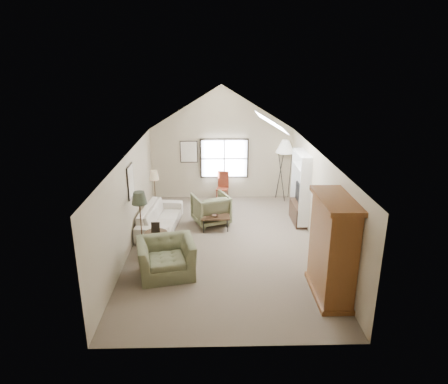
{
  "coord_description": "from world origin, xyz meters",
  "views": [
    {
      "loc": [
        -0.25,
        -9.8,
        4.85
      ],
      "look_at": [
        0.0,
        0.4,
        1.4
      ],
      "focal_mm": 32.0,
      "sensor_mm": 36.0,
      "label": 1
    }
  ],
  "objects_px": {
    "armoire": "(332,248)",
    "sofa": "(160,218)",
    "armchair_far": "(211,209)",
    "side_chair": "(222,186)",
    "side_table": "(156,243)",
    "coffee_table": "(215,223)",
    "armchair_near": "(166,258)"
  },
  "relations": [
    {
      "from": "armchair_near",
      "to": "coffee_table",
      "type": "bearing_deg",
      "value": 52.73
    },
    {
      "from": "armoire",
      "to": "armchair_far",
      "type": "distance_m",
      "value": 4.76
    },
    {
      "from": "coffee_table",
      "to": "side_table",
      "type": "xyz_separation_m",
      "value": [
        -1.53,
        -1.45,
        0.08
      ]
    },
    {
      "from": "armoire",
      "to": "armchair_near",
      "type": "distance_m",
      "value": 3.76
    },
    {
      "from": "side_chair",
      "to": "armchair_near",
      "type": "bearing_deg",
      "value": -93.04
    },
    {
      "from": "armchair_far",
      "to": "side_chair",
      "type": "relative_size",
      "value": 1.0
    },
    {
      "from": "sofa",
      "to": "armchair_far",
      "type": "xyz_separation_m",
      "value": [
        1.49,
        0.4,
        0.12
      ]
    },
    {
      "from": "sofa",
      "to": "coffee_table",
      "type": "height_order",
      "value": "sofa"
    },
    {
      "from": "side_table",
      "to": "side_chair",
      "type": "relative_size",
      "value": 0.59
    },
    {
      "from": "sofa",
      "to": "side_chair",
      "type": "distance_m",
      "value": 3.13
    },
    {
      "from": "armchair_far",
      "to": "side_table",
      "type": "relative_size",
      "value": 1.71
    },
    {
      "from": "armchair_near",
      "to": "coffee_table",
      "type": "distance_m",
      "value": 2.75
    },
    {
      "from": "armoire",
      "to": "coffee_table",
      "type": "relative_size",
      "value": 2.6
    },
    {
      "from": "armchair_far",
      "to": "side_chair",
      "type": "bearing_deg",
      "value": -122.06
    },
    {
      "from": "armoire",
      "to": "armchair_far",
      "type": "relative_size",
      "value": 2.15
    },
    {
      "from": "armchair_near",
      "to": "coffee_table",
      "type": "height_order",
      "value": "armchair_near"
    },
    {
      "from": "side_chair",
      "to": "sofa",
      "type": "bearing_deg",
      "value": -114.76
    },
    {
      "from": "side_table",
      "to": "side_chair",
      "type": "xyz_separation_m",
      "value": [
        1.79,
        4.09,
        0.21
      ]
    },
    {
      "from": "armchair_near",
      "to": "armchair_far",
      "type": "xyz_separation_m",
      "value": [
        1.02,
        3.03,
        0.04
      ]
    },
    {
      "from": "coffee_table",
      "to": "armchair_near",
      "type": "bearing_deg",
      "value": -114.92
    },
    {
      "from": "armoire",
      "to": "armchair_near",
      "type": "xyz_separation_m",
      "value": [
        -3.58,
        0.94,
        -0.68
      ]
    },
    {
      "from": "armchair_near",
      "to": "armchair_far",
      "type": "relative_size",
      "value": 1.27
    },
    {
      "from": "armoire",
      "to": "side_chair",
      "type": "bearing_deg",
      "value": 109.59
    },
    {
      "from": "armchair_near",
      "to": "side_chair",
      "type": "distance_m",
      "value": 5.32
    },
    {
      "from": "armoire",
      "to": "side_chair",
      "type": "xyz_separation_m",
      "value": [
        -2.16,
        6.07,
        -0.59
      ]
    },
    {
      "from": "armchair_near",
      "to": "side_table",
      "type": "height_order",
      "value": "armchair_near"
    },
    {
      "from": "side_table",
      "to": "side_chair",
      "type": "height_order",
      "value": "side_chair"
    },
    {
      "from": "armoire",
      "to": "sofa",
      "type": "bearing_deg",
      "value": 138.58
    },
    {
      "from": "armoire",
      "to": "sofa",
      "type": "distance_m",
      "value": 5.45
    },
    {
      "from": "armoire",
      "to": "coffee_table",
      "type": "height_order",
      "value": "armoire"
    },
    {
      "from": "armoire",
      "to": "side_table",
      "type": "xyz_separation_m",
      "value": [
        -3.95,
        1.97,
        -0.8
      ]
    },
    {
      "from": "armoire",
      "to": "sofa",
      "type": "xyz_separation_m",
      "value": [
        -4.05,
        3.57,
        -0.75
      ]
    }
  ]
}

